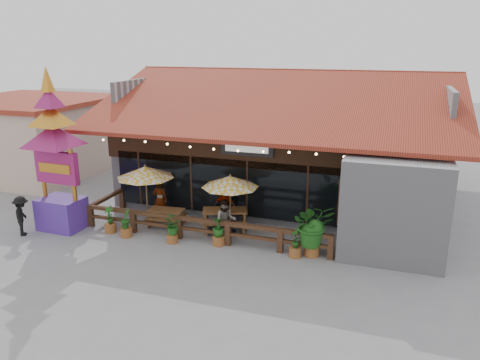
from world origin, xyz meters
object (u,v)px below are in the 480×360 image
(umbrella_right, at_px, (230,182))
(picnic_table_left, at_px, (167,214))
(umbrella_left, at_px, (145,172))
(tropical_plant, at_px, (313,226))
(thai_sign_tower, at_px, (54,140))
(pedestrian, at_px, (22,216))
(picnic_table_right, at_px, (225,216))

(umbrella_right, xyz_separation_m, picnic_table_left, (-2.77, -0.11, -1.64))
(umbrella_right, relative_size, picnic_table_left, 1.92)
(umbrella_left, xyz_separation_m, picnic_table_left, (0.86, 0.03, -1.74))
(umbrella_left, bearing_deg, umbrella_right, 2.22)
(picnic_table_left, height_order, tropical_plant, tropical_plant)
(umbrella_right, relative_size, thai_sign_tower, 0.42)
(pedestrian, bearing_deg, umbrella_left, -90.24)
(umbrella_left, bearing_deg, thai_sign_tower, -151.76)
(umbrella_right, bearing_deg, umbrella_left, -177.78)
(thai_sign_tower, xyz_separation_m, tropical_plant, (10.09, 0.63, -2.54))
(umbrella_right, distance_m, pedestrian, 8.24)
(umbrella_right, xyz_separation_m, thai_sign_tower, (-6.63, -1.75, 1.57))
(picnic_table_right, relative_size, pedestrian, 1.38)
(tropical_plant, distance_m, pedestrian, 11.23)
(picnic_table_left, height_order, thai_sign_tower, thai_sign_tower)
(picnic_table_right, xyz_separation_m, pedestrian, (-7.33, -3.03, 0.22))
(picnic_table_left, xyz_separation_m, picnic_table_right, (2.47, 0.30, 0.11))
(umbrella_left, height_order, thai_sign_tower, thai_sign_tower)
(umbrella_right, distance_m, tropical_plant, 3.77)
(picnic_table_right, height_order, pedestrian, pedestrian)
(umbrella_right, bearing_deg, tropical_plant, -17.90)
(tropical_plant, bearing_deg, pedestrian, -171.20)
(thai_sign_tower, bearing_deg, picnic_table_right, 17.09)
(pedestrian, bearing_deg, umbrella_right, -103.79)
(picnic_table_right, bearing_deg, umbrella_left, -174.29)
(umbrella_right, bearing_deg, picnic_table_right, 147.53)
(tropical_plant, bearing_deg, picnic_table_right, 160.81)
(picnic_table_right, distance_m, tropical_plant, 4.03)
(umbrella_left, bearing_deg, tropical_plant, -7.86)
(umbrella_right, bearing_deg, pedestrian, -159.61)
(picnic_table_right, height_order, tropical_plant, tropical_plant)
(picnic_table_left, relative_size, thai_sign_tower, 0.22)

